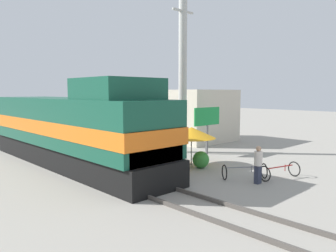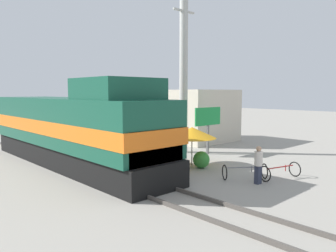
{
  "view_description": "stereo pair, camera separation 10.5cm",
  "coord_description": "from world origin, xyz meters",
  "px_view_note": "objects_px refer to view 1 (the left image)",
  "views": [
    {
      "loc": [
        -8.17,
        -10.99,
        3.88
      ],
      "look_at": [
        1.2,
        -1.15,
        2.46
      ],
      "focal_mm": 35.0,
      "sensor_mm": 36.0,
      "label": 1
    },
    {
      "loc": [
        -8.09,
        -11.06,
        3.88
      ],
      "look_at": [
        1.2,
        -1.15,
        2.46
      ],
      "focal_mm": 35.0,
      "sensor_mm": 36.0,
      "label": 2
    }
  ],
  "objects_px": {
    "bicycle": "(280,171)",
    "bicycle_spare": "(244,171)",
    "locomotive": "(75,129)",
    "person_bystander": "(258,163)",
    "billboard_sign": "(207,119)",
    "vendor_umbrella": "(191,133)",
    "utility_pole": "(183,73)"
  },
  "relations": [
    {
      "from": "bicycle",
      "to": "bicycle_spare",
      "type": "bearing_deg",
      "value": 63.3
    },
    {
      "from": "locomotive",
      "to": "person_bystander",
      "type": "height_order",
      "value": "locomotive"
    },
    {
      "from": "billboard_sign",
      "to": "vendor_umbrella",
      "type": "bearing_deg",
      "value": -153.96
    },
    {
      "from": "vendor_umbrella",
      "to": "utility_pole",
      "type": "bearing_deg",
      "value": 50.9
    },
    {
      "from": "utility_pole",
      "to": "billboard_sign",
      "type": "bearing_deg",
      "value": -66.63
    },
    {
      "from": "bicycle",
      "to": "bicycle_spare",
      "type": "relative_size",
      "value": 1.03
    },
    {
      "from": "locomotive",
      "to": "bicycle_spare",
      "type": "relative_size",
      "value": 7.43
    },
    {
      "from": "vendor_umbrella",
      "to": "bicycle",
      "type": "height_order",
      "value": "vendor_umbrella"
    },
    {
      "from": "vendor_umbrella",
      "to": "billboard_sign",
      "type": "xyz_separation_m",
      "value": [
        3.09,
        1.51,
        0.45
      ]
    },
    {
      "from": "vendor_umbrella",
      "to": "bicycle",
      "type": "xyz_separation_m",
      "value": [
        0.86,
        -4.57,
        -1.4
      ]
    },
    {
      "from": "billboard_sign",
      "to": "bicycle_spare",
      "type": "bearing_deg",
      "value": -124.32
    },
    {
      "from": "bicycle",
      "to": "bicycle_spare",
      "type": "height_order",
      "value": "bicycle"
    },
    {
      "from": "locomotive",
      "to": "person_bystander",
      "type": "bearing_deg",
      "value": -64.81
    },
    {
      "from": "person_bystander",
      "to": "vendor_umbrella",
      "type": "bearing_deg",
      "value": 83.05
    },
    {
      "from": "locomotive",
      "to": "utility_pole",
      "type": "distance_m",
      "value": 7.71
    },
    {
      "from": "vendor_umbrella",
      "to": "billboard_sign",
      "type": "height_order",
      "value": "billboard_sign"
    },
    {
      "from": "utility_pole",
      "to": "bicycle",
      "type": "xyz_separation_m",
      "value": [
        -1.59,
        -7.58,
        -4.73
      ]
    },
    {
      "from": "vendor_umbrella",
      "to": "person_bystander",
      "type": "xyz_separation_m",
      "value": [
        -0.52,
        -4.29,
        -0.88
      ]
    },
    {
      "from": "locomotive",
      "to": "bicycle",
      "type": "height_order",
      "value": "locomotive"
    },
    {
      "from": "billboard_sign",
      "to": "bicycle_spare",
      "type": "height_order",
      "value": "billboard_sign"
    },
    {
      "from": "locomotive",
      "to": "person_bystander",
      "type": "relative_size",
      "value": 8.91
    },
    {
      "from": "locomotive",
      "to": "vendor_umbrella",
      "type": "distance_m",
      "value": 6.12
    },
    {
      "from": "utility_pole",
      "to": "vendor_umbrella",
      "type": "relative_size",
      "value": 3.95
    },
    {
      "from": "billboard_sign",
      "to": "bicycle",
      "type": "relative_size",
      "value": 1.46
    },
    {
      "from": "billboard_sign",
      "to": "person_bystander",
      "type": "bearing_deg",
      "value": -121.93
    },
    {
      "from": "locomotive",
      "to": "bicycle_spare",
      "type": "bearing_deg",
      "value": -61.47
    },
    {
      "from": "utility_pole",
      "to": "bicycle_spare",
      "type": "xyz_separation_m",
      "value": [
        -2.78,
        -6.52,
        -4.73
      ]
    },
    {
      "from": "billboard_sign",
      "to": "bicycle_spare",
      "type": "relative_size",
      "value": 1.51
    },
    {
      "from": "utility_pole",
      "to": "vendor_umbrella",
      "type": "bearing_deg",
      "value": -129.1
    },
    {
      "from": "bicycle_spare",
      "to": "billboard_sign",
      "type": "bearing_deg",
      "value": 1.26
    },
    {
      "from": "vendor_umbrella",
      "to": "bicycle_spare",
      "type": "height_order",
      "value": "vendor_umbrella"
    },
    {
      "from": "locomotive",
      "to": "billboard_sign",
      "type": "relative_size",
      "value": 4.93
    }
  ]
}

